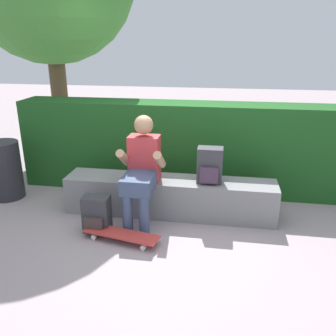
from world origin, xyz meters
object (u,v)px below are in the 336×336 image
at_px(bench_main, 170,196).
at_px(backpack_on_ground, 97,215).
at_px(skateboard_near_person, 121,234).
at_px(backpack_on_bench, 210,166).
at_px(person_skater, 142,168).
at_px(trash_bin, 5,170).

height_order(bench_main, backpack_on_ground, bench_main).
relative_size(skateboard_near_person, backpack_on_bench, 2.06).
distance_m(person_skater, backpack_on_ground, 0.70).
bearing_deg(person_skater, trash_bin, 169.83).
bearing_deg(skateboard_near_person, bench_main, 60.33).
distance_m(backpack_on_bench, trash_bin, 2.64).
bearing_deg(skateboard_near_person, person_skater, 76.58).
bearing_deg(person_skater, backpack_on_bench, 15.14).
height_order(bench_main, trash_bin, trash_bin).
xyz_separation_m(backpack_on_bench, backpack_on_ground, (-1.16, -0.53, -0.44)).
xyz_separation_m(person_skater, backpack_on_ground, (-0.43, -0.33, -0.44)).
distance_m(bench_main, person_skater, 0.54).
height_order(skateboard_near_person, trash_bin, trash_bin).
height_order(skateboard_near_person, backpack_on_bench, backpack_on_bench).
bearing_deg(backpack_on_ground, bench_main, 37.43).
height_order(bench_main, skateboard_near_person, bench_main).
bearing_deg(backpack_on_ground, person_skater, 37.95).
xyz_separation_m(backpack_on_bench, trash_bin, (-2.62, 0.14, -0.26)).
height_order(bench_main, backpack_on_bench, backpack_on_bench).
relative_size(backpack_on_bench, trash_bin, 0.54).
height_order(bench_main, person_skater, person_skater).
xyz_separation_m(bench_main, backpack_on_bench, (0.45, -0.01, 0.41)).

